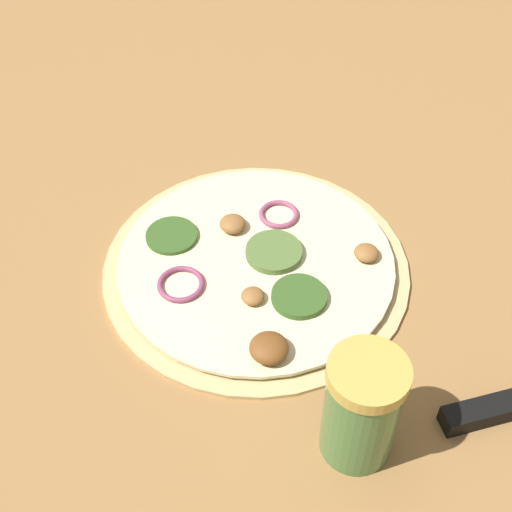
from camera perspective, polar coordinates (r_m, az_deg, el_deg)
The scene contains 3 objects.
ground_plane at distance 0.70m, azimuth 0.00°, elevation -1.02°, with size 3.00×3.00×0.00m, color #9E703F.
pizza at distance 0.70m, azimuth 0.02°, elevation -0.75°, with size 0.30×0.30×0.03m.
spice_jar at distance 0.55m, azimuth 8.45°, elevation -11.97°, with size 0.06×0.06×0.11m.
Camera 1 is at (-0.44, -0.17, 0.52)m, focal length 50.00 mm.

